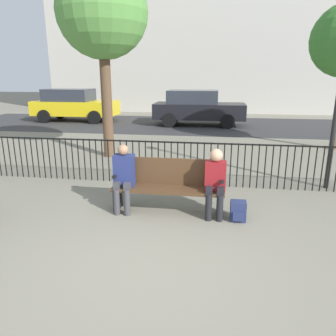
{
  "coord_description": "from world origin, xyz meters",
  "views": [
    {
      "loc": [
        0.78,
        -3.58,
        2.3
      ],
      "look_at": [
        0.0,
        1.63,
        0.8
      ],
      "focal_mm": 35.0,
      "sensor_mm": 36.0,
      "label": 1
    }
  ],
  "objects": [
    {
      "name": "backpack",
      "position": [
        1.18,
        1.47,
        0.16
      ],
      "size": [
        0.25,
        0.25,
        0.33
      ],
      "color": "navy",
      "rests_on": "ground"
    },
    {
      "name": "seated_person_1",
      "position": [
        0.79,
        1.58,
        0.65
      ],
      "size": [
        0.34,
        0.39,
        1.16
      ],
      "color": "black",
      "rests_on": "ground"
    },
    {
      "name": "parked_car_1",
      "position": [
        -6.49,
        12.46,
        0.84
      ],
      "size": [
        4.2,
        1.94,
        1.62
      ],
      "color": "yellow",
      "rests_on": "ground"
    },
    {
      "name": "ground_plane",
      "position": [
        0.0,
        0.0,
        0.0
      ],
      "size": [
        80.0,
        80.0,
        0.0
      ],
      "primitive_type": "plane",
      "color": "gray"
    },
    {
      "name": "tree_0",
      "position": [
        -2.32,
        5.43,
        3.85
      ],
      "size": [
        2.42,
        2.42,
        5.11
      ],
      "color": "brown",
      "rests_on": "ground"
    },
    {
      "name": "parked_car_0",
      "position": [
        -0.15,
        11.93,
        0.84
      ],
      "size": [
        4.2,
        1.94,
        1.62
      ],
      "color": "black",
      "rests_on": "ground"
    },
    {
      "name": "park_bench",
      "position": [
        0.0,
        1.71,
        0.5
      ],
      "size": [
        1.91,
        0.45,
        0.92
      ],
      "color": "#4C331E",
      "rests_on": "ground"
    },
    {
      "name": "fence_railing",
      "position": [
        -0.02,
        3.15,
        0.56
      ],
      "size": [
        9.01,
        0.03,
        0.95
      ],
      "color": "black",
      "rests_on": "ground"
    },
    {
      "name": "street_surface",
      "position": [
        0.0,
        12.0,
        0.0
      ],
      "size": [
        24.0,
        6.0,
        0.01
      ],
      "color": "#333335",
      "rests_on": "ground"
    },
    {
      "name": "seated_person_0",
      "position": [
        -0.76,
        1.58,
        0.66
      ],
      "size": [
        0.34,
        0.39,
        1.18
      ],
      "color": "#3D3D42",
      "rests_on": "ground"
    }
  ]
}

